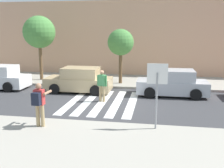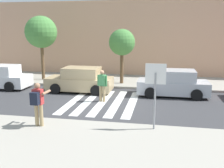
{
  "view_description": "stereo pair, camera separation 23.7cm",
  "coord_description": "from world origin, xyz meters",
  "views": [
    {
      "loc": [
        2.84,
        -13.26,
        3.86
      ],
      "look_at": [
        0.6,
        -0.2,
        1.1
      ],
      "focal_mm": 42.0,
      "sensor_mm": 36.0,
      "label": 1
    },
    {
      "loc": [
        3.08,
        -13.21,
        3.86
      ],
      "look_at": [
        0.6,
        -0.2,
        1.1
      ],
      "focal_mm": 42.0,
      "sensor_mm": 36.0,
      "label": 2
    }
  ],
  "objects": [
    {
      "name": "street_tree_center",
      "position": [
        0.35,
        4.78,
        2.97
      ],
      "size": [
        1.81,
        1.81,
        3.77
      ],
      "color": "brown",
      "rests_on": "sidewalk_far"
    },
    {
      "name": "crosswalk_stripe_0",
      "position": [
        -1.6,
        0.2,
        0.0
      ],
      "size": [
        0.44,
        5.2,
        0.01
      ],
      "primitive_type": "cube",
      "color": "silver",
      "rests_on": "ground"
    },
    {
      "name": "street_tree_west",
      "position": [
        -5.73,
        5.11,
        3.66
      ],
      "size": [
        2.35,
        2.35,
        4.72
      ],
      "color": "brown",
      "rests_on": "sidewalk_far"
    },
    {
      "name": "pedestrian_crossing",
      "position": [
        -0.03,
        0.29,
        0.97
      ],
      "size": [
        0.57,
        0.32,
        1.72
      ],
      "color": "tan",
      "rests_on": "ground"
    },
    {
      "name": "crosswalk_stripe_1",
      "position": [
        -0.8,
        0.2,
        0.0
      ],
      "size": [
        0.44,
        5.2,
        0.01
      ],
      "primitive_type": "cube",
      "color": "silver",
      "rests_on": "ground"
    },
    {
      "name": "ground_plane",
      "position": [
        0.0,
        0.0,
        0.0
      ],
      "size": [
        120.0,
        120.0,
        0.0
      ],
      "primitive_type": "plane",
      "color": "#38383A"
    },
    {
      "name": "parked_car_silver",
      "position": [
        3.82,
        2.3,
        0.73
      ],
      "size": [
        4.1,
        1.92,
        1.55
      ],
      "color": "#B7BABF",
      "rests_on": "ground"
    },
    {
      "name": "photographer_with_backpack",
      "position": [
        -1.57,
        -4.16,
        1.17
      ],
      "size": [
        0.61,
        0.87,
        1.72
      ],
      "color": "tan",
      "rests_on": "sidewalk_near"
    },
    {
      "name": "crosswalk_stripe_3",
      "position": [
        0.8,
        0.2,
        0.0
      ],
      "size": [
        0.44,
        5.2,
        0.01
      ],
      "primitive_type": "cube",
      "color": "silver",
      "rests_on": "ground"
    },
    {
      "name": "parked_car_tan",
      "position": [
        -1.92,
        2.3,
        0.73
      ],
      "size": [
        4.1,
        1.92,
        1.55
      ],
      "color": "tan",
      "rests_on": "ground"
    },
    {
      "name": "crosswalk_stripe_4",
      "position": [
        1.6,
        0.2,
        0.0
      ],
      "size": [
        0.44,
        5.2,
        0.01
      ],
      "primitive_type": "cube",
      "color": "silver",
      "rests_on": "ground"
    },
    {
      "name": "stop_sign",
      "position": [
        2.88,
        -3.62,
        1.96
      ],
      "size": [
        0.76,
        0.08,
        2.51
      ],
      "color": "gray",
      "rests_on": "sidewalk_near"
    },
    {
      "name": "building_facade_far",
      "position": [
        0.0,
        10.4,
        3.1
      ],
      "size": [
        56.0,
        4.0,
        6.2
      ],
      "primitive_type": "cube",
      "color": "tan",
      "rests_on": "ground"
    },
    {
      "name": "sidewalk_far",
      "position": [
        0.0,
        6.0,
        0.07
      ],
      "size": [
        60.0,
        4.8,
        0.14
      ],
      "primitive_type": "cube",
      "color": "#9E998C",
      "rests_on": "ground"
    },
    {
      "name": "sidewalk_near",
      "position": [
        0.0,
        -6.2,
        0.07
      ],
      "size": [
        60.0,
        6.0,
        0.14
      ],
      "primitive_type": "cube",
      "color": "#9E998C",
      "rests_on": "ground"
    },
    {
      "name": "crosswalk_stripe_2",
      "position": [
        0.0,
        0.2,
        0.0
      ],
      "size": [
        0.44,
        5.2,
        0.01
      ],
      "primitive_type": "cube",
      "color": "silver",
      "rests_on": "ground"
    }
  ]
}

